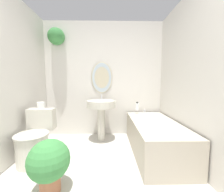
# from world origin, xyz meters

# --- Properties ---
(wall_back) EXTENTS (2.58, 0.33, 2.40)m
(wall_back) POSITION_xyz_m (-0.09, 2.53, 1.28)
(wall_back) COLOR silver
(wall_back) RESTS_ON ground_plane
(wall_right) EXTENTS (0.06, 2.63, 2.40)m
(wall_right) POSITION_xyz_m (1.26, 1.26, 1.20)
(wall_right) COLOR silver
(wall_right) RESTS_ON ground_plane
(toilet) EXTENTS (0.44, 0.60, 0.73)m
(toilet) POSITION_xyz_m (-0.95, 1.48, 0.30)
(toilet) COLOR beige
(toilet) RESTS_ON ground_plane
(pedestal_sink) EXTENTS (0.56, 0.56, 0.89)m
(pedestal_sink) POSITION_xyz_m (-0.04, 2.19, 0.62)
(pedestal_sink) COLOR beige
(pedestal_sink) RESTS_ON ground_plane
(bathtub) EXTENTS (0.71, 1.49, 0.58)m
(bathtub) POSITION_xyz_m (0.86, 1.72, 0.26)
(bathtub) COLOR #B2A893
(bathtub) RESTS_ON ground_plane
(shampoo_bottle) EXTENTS (0.07, 0.07, 0.17)m
(shampoo_bottle) POSITION_xyz_m (0.68, 2.29, 0.65)
(shampoo_bottle) COLOR white
(shampoo_bottle) RESTS_ON bathtub
(potted_plant) EXTENTS (0.42, 0.42, 0.55)m
(potted_plant) POSITION_xyz_m (-0.49, 0.90, 0.32)
(potted_plant) COLOR #9E6042
(potted_plant) RESTS_ON ground_plane
(toilet_paper_roll) EXTENTS (0.11, 0.11, 0.10)m
(toilet_paper_roll) POSITION_xyz_m (-0.95, 1.71, 0.78)
(toilet_paper_roll) COLOR white
(toilet_paper_roll) RESTS_ON toilet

